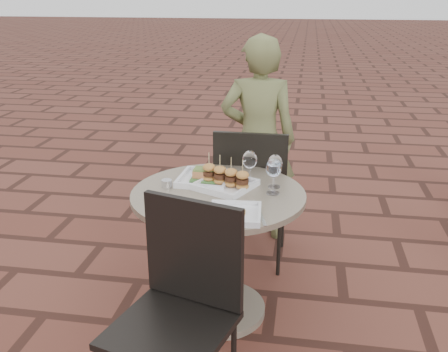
% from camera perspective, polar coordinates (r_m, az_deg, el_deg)
% --- Properties ---
extents(ground, '(60.00, 60.00, 0.00)m').
position_cam_1_polar(ground, '(3.08, 5.59, -13.25)').
color(ground, '#572C22').
rests_on(ground, ground).
extents(cafe_table, '(0.90, 0.90, 0.73)m').
position_cam_1_polar(cafe_table, '(2.67, -0.64, -6.73)').
color(cafe_table, gray).
rests_on(cafe_table, ground).
extents(chair_far, '(0.44, 0.44, 0.93)m').
position_cam_1_polar(chair_far, '(3.12, 3.17, -1.31)').
color(chair_far, black).
rests_on(chair_far, ground).
extents(chair_near, '(0.55, 0.55, 0.93)m').
position_cam_1_polar(chair_near, '(2.07, -4.87, -13.49)').
color(chair_near, black).
rests_on(chair_near, ground).
extents(diner, '(0.55, 0.38, 1.45)m').
position_cam_1_polar(diner, '(3.49, 3.93, 4.10)').
color(diner, brown).
rests_on(diner, ground).
extents(plate_salmon, '(0.29, 0.29, 0.08)m').
position_cam_1_polar(plate_salmon, '(2.70, -2.22, -0.20)').
color(plate_salmon, white).
rests_on(plate_salmon, cafe_table).
extents(plate_sliders, '(0.36, 0.36, 0.17)m').
position_cam_1_polar(plate_sliders, '(2.61, 0.17, -0.45)').
color(plate_sliders, white).
rests_on(plate_sliders, cafe_table).
extents(plate_tuna, '(0.26, 0.26, 0.03)m').
position_cam_1_polar(plate_tuna, '(2.30, 1.25, -4.28)').
color(plate_tuna, white).
rests_on(plate_tuna, cafe_table).
extents(wine_glass_right, '(0.08, 0.08, 0.19)m').
position_cam_1_polar(wine_glass_right, '(2.51, 5.71, 0.81)').
color(wine_glass_right, white).
rests_on(wine_glass_right, cafe_table).
extents(wine_glass_mid, '(0.08, 0.08, 0.19)m').
position_cam_1_polar(wine_glass_mid, '(2.64, 2.96, 1.79)').
color(wine_glass_mid, white).
rests_on(wine_glass_mid, cafe_table).
extents(wine_glass_far, '(0.08, 0.08, 0.18)m').
position_cam_1_polar(wine_glass_far, '(2.60, 5.84, 1.34)').
color(wine_glass_far, white).
rests_on(wine_glass_far, cafe_table).
extents(steel_ramekin, '(0.06, 0.06, 0.04)m').
position_cam_1_polar(steel_ramekin, '(2.64, -6.56, -0.86)').
color(steel_ramekin, silver).
rests_on(steel_ramekin, cafe_table).
extents(cutlery_set, '(0.14, 0.23, 0.00)m').
position_cam_1_polar(cutlery_set, '(2.30, 3.64, -4.66)').
color(cutlery_set, silver).
rests_on(cutlery_set, cafe_table).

